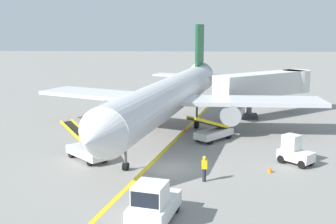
{
  "coord_description": "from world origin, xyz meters",
  "views": [
    {
      "loc": [
        1.31,
        -28.2,
        9.67
      ],
      "look_at": [
        -0.49,
        7.72,
        2.5
      ],
      "focal_mm": 45.25,
      "sensor_mm": 36.0,
      "label": 1
    }
  ],
  "objects_px": {
    "airliner": "(171,95)",
    "safety_cone_nose_right": "(270,169)",
    "pushback_tug": "(153,203)",
    "belt_loader_forward_hold": "(87,149)",
    "jet_bridge": "(270,84)",
    "belt_loader_aft_hold": "(213,132)",
    "ground_crew_marshaller": "(204,168)",
    "baggage_tug_near_wing": "(294,151)",
    "safety_cone_nose_left": "(185,130)"
  },
  "relations": [
    {
      "from": "jet_bridge",
      "to": "safety_cone_nose_left",
      "type": "bearing_deg",
      "value": -138.5
    },
    {
      "from": "airliner",
      "to": "belt_loader_forward_hold",
      "type": "bearing_deg",
      "value": -121.97
    },
    {
      "from": "airliner",
      "to": "baggage_tug_near_wing",
      "type": "distance_m",
      "value": 13.68
    },
    {
      "from": "baggage_tug_near_wing",
      "to": "safety_cone_nose_right",
      "type": "distance_m",
      "value": 2.98
    },
    {
      "from": "baggage_tug_near_wing",
      "to": "safety_cone_nose_left",
      "type": "bearing_deg",
      "value": 130.92
    },
    {
      "from": "jet_bridge",
      "to": "baggage_tug_near_wing",
      "type": "height_order",
      "value": "jet_bridge"
    },
    {
      "from": "safety_cone_nose_left",
      "to": "safety_cone_nose_right",
      "type": "distance_m",
      "value": 12.65
    },
    {
      "from": "airliner",
      "to": "ground_crew_marshaller",
      "type": "relative_size",
      "value": 20.61
    },
    {
      "from": "airliner",
      "to": "baggage_tug_near_wing",
      "type": "bearing_deg",
      "value": -46.15
    },
    {
      "from": "airliner",
      "to": "belt_loader_aft_hold",
      "type": "bearing_deg",
      "value": -42.41
    },
    {
      "from": "jet_bridge",
      "to": "belt_loader_aft_hold",
      "type": "height_order",
      "value": "jet_bridge"
    },
    {
      "from": "belt_loader_forward_hold",
      "to": "safety_cone_nose_right",
      "type": "distance_m",
      "value": 13.35
    },
    {
      "from": "baggage_tug_near_wing",
      "to": "safety_cone_nose_right",
      "type": "height_order",
      "value": "baggage_tug_near_wing"
    },
    {
      "from": "belt_loader_aft_hold",
      "to": "safety_cone_nose_left",
      "type": "height_order",
      "value": "belt_loader_aft_hold"
    },
    {
      "from": "pushback_tug",
      "to": "safety_cone_nose_right",
      "type": "relative_size",
      "value": 8.99
    },
    {
      "from": "belt_loader_aft_hold",
      "to": "ground_crew_marshaller",
      "type": "xyz_separation_m",
      "value": [
        -1.11,
        -10.17,
        0.13
      ]
    },
    {
      "from": "jet_bridge",
      "to": "safety_cone_nose_right",
      "type": "height_order",
      "value": "jet_bridge"
    },
    {
      "from": "airliner",
      "to": "safety_cone_nose_left",
      "type": "height_order",
      "value": "airliner"
    },
    {
      "from": "jet_bridge",
      "to": "ground_crew_marshaller",
      "type": "relative_size",
      "value": 6.87
    },
    {
      "from": "safety_cone_nose_left",
      "to": "safety_cone_nose_right",
      "type": "height_order",
      "value": "same"
    },
    {
      "from": "belt_loader_forward_hold",
      "to": "safety_cone_nose_left",
      "type": "xyz_separation_m",
      "value": [
        7.26,
        8.94,
        -0.56
      ]
    },
    {
      "from": "ground_crew_marshaller",
      "to": "pushback_tug",
      "type": "bearing_deg",
      "value": -115.21
    },
    {
      "from": "safety_cone_nose_left",
      "to": "belt_loader_forward_hold",
      "type": "bearing_deg",
      "value": -129.07
    },
    {
      "from": "pushback_tug",
      "to": "baggage_tug_near_wing",
      "type": "relative_size",
      "value": 1.51
    },
    {
      "from": "pushback_tug",
      "to": "belt_loader_aft_hold",
      "type": "relative_size",
      "value": 0.86
    },
    {
      "from": "pushback_tug",
      "to": "ground_crew_marshaller",
      "type": "distance_m",
      "value": 6.52
    },
    {
      "from": "airliner",
      "to": "safety_cone_nose_right",
      "type": "height_order",
      "value": "airliner"
    },
    {
      "from": "belt_loader_forward_hold",
      "to": "airliner",
      "type": "bearing_deg",
      "value": 58.03
    },
    {
      "from": "jet_bridge",
      "to": "pushback_tug",
      "type": "bearing_deg",
      "value": -111.54
    },
    {
      "from": "pushback_tug",
      "to": "safety_cone_nose_left",
      "type": "distance_m",
      "value": 19.1
    },
    {
      "from": "ground_crew_marshaller",
      "to": "jet_bridge",
      "type": "bearing_deg",
      "value": 69.51
    },
    {
      "from": "belt_loader_forward_hold",
      "to": "safety_cone_nose_left",
      "type": "relative_size",
      "value": 10.08
    },
    {
      "from": "jet_bridge",
      "to": "ground_crew_marshaller",
      "type": "xyz_separation_m",
      "value": [
        -8.0,
        -21.4,
        -2.63
      ]
    },
    {
      "from": "belt_loader_forward_hold",
      "to": "ground_crew_marshaller",
      "type": "distance_m",
      "value": 9.58
    },
    {
      "from": "pushback_tug",
      "to": "ground_crew_marshaller",
      "type": "height_order",
      "value": "pushback_tug"
    },
    {
      "from": "pushback_tug",
      "to": "belt_loader_forward_hold",
      "type": "bearing_deg",
      "value": 120.04
    },
    {
      "from": "pushback_tug",
      "to": "safety_cone_nose_right",
      "type": "xyz_separation_m",
      "value": [
        7.31,
        7.83,
        -0.77
      ]
    },
    {
      "from": "ground_crew_marshaller",
      "to": "safety_cone_nose_left",
      "type": "bearing_deg",
      "value": 95.85
    },
    {
      "from": "safety_cone_nose_right",
      "to": "baggage_tug_near_wing",
      "type": "bearing_deg",
      "value": 44.06
    },
    {
      "from": "airliner",
      "to": "belt_loader_aft_hold",
      "type": "xyz_separation_m",
      "value": [
        3.81,
        -3.48,
        -2.64
      ]
    },
    {
      "from": "belt_loader_forward_hold",
      "to": "ground_crew_marshaller",
      "type": "relative_size",
      "value": 2.61
    },
    {
      "from": "belt_loader_aft_hold",
      "to": "ground_crew_marshaller",
      "type": "height_order",
      "value": "belt_loader_aft_hold"
    },
    {
      "from": "pushback_tug",
      "to": "ground_crew_marshaller",
      "type": "relative_size",
      "value": 2.33
    },
    {
      "from": "belt_loader_aft_hold",
      "to": "airliner",
      "type": "bearing_deg",
      "value": 137.59
    },
    {
      "from": "baggage_tug_near_wing",
      "to": "belt_loader_forward_hold",
      "type": "bearing_deg",
      "value": 179.08
    },
    {
      "from": "safety_cone_nose_left",
      "to": "pushback_tug",
      "type": "bearing_deg",
      "value": -94.29
    },
    {
      "from": "jet_bridge",
      "to": "safety_cone_nose_right",
      "type": "xyz_separation_m",
      "value": [
        -3.46,
        -19.47,
        -3.32
      ]
    },
    {
      "from": "safety_cone_nose_left",
      "to": "jet_bridge",
      "type": "bearing_deg",
      "value": 41.5
    },
    {
      "from": "jet_bridge",
      "to": "pushback_tug",
      "type": "xyz_separation_m",
      "value": [
        -10.77,
        -27.3,
        -2.55
      ]
    },
    {
      "from": "airliner",
      "to": "jet_bridge",
      "type": "height_order",
      "value": "airliner"
    }
  ]
}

